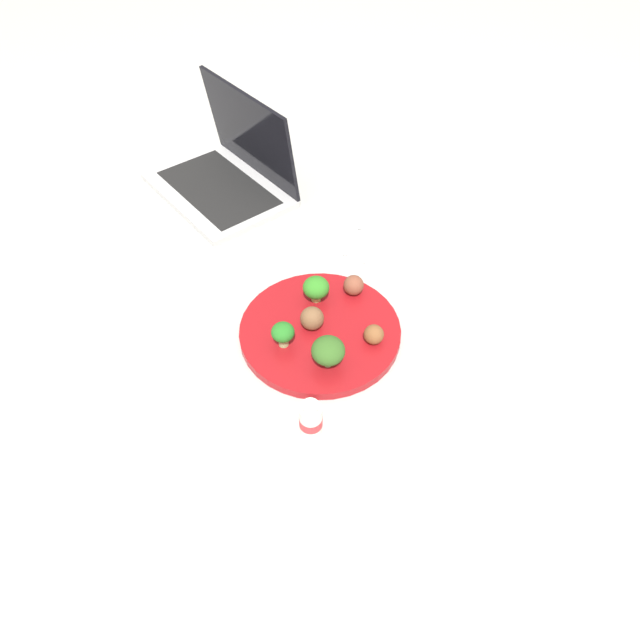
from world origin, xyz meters
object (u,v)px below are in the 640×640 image
meatball_far_rim (354,285)px  knife (372,238)px  napkin (363,240)px  fork (355,234)px  meatball_center (311,320)px  laptop (227,174)px  yogurt_bottle (311,419)px  broccoli_floret_mid_left (316,288)px  meatball_mid_left (374,334)px  broccoli_floret_front_right (328,351)px  plate (320,331)px  broccoli_floret_back_right (283,333)px

meatball_far_rim → knife: bearing=-1.2°
meatball_far_rim → napkin: size_ratio=0.22×
fork → knife: size_ratio=0.83×
meatball_center → napkin: 0.28m
laptop → yogurt_bottle: bearing=-148.9°
broccoli_floret_mid_left → napkin: (0.20, -0.05, -0.04)m
meatball_mid_left → broccoli_floret_front_right: bearing=137.4°
meatball_center → fork: (0.28, -0.02, -0.03)m
fork → meatball_far_rim: bearing=-169.8°
plate → meatball_far_rim: meatball_far_rim is taller
laptop → meatball_mid_left: bearing=-133.7°
meatball_center → yogurt_bottle: size_ratio=0.59×
meatball_far_rim → yogurt_bottle: size_ratio=0.53×
broccoli_floret_back_right → plate: bearing=-44.4°
napkin → laptop: 0.35m
napkin → fork: fork is taller
plate → meatball_far_rim: size_ratio=7.56×
broccoli_floret_front_right → meatball_center: (0.07, 0.05, -0.01)m
meatball_mid_left → knife: 0.29m
meatball_far_rim → laptop: bearing=51.3°
broccoli_floret_back_right → meatball_mid_left: size_ratio=1.37×
plate → meatball_center: meatball_center is taller
napkin → laptop: laptop is taller
broccoli_floret_back_right → laptop: bearing=31.2°
yogurt_bottle → knife: bearing=-0.8°
meatball_far_rim → laptop: size_ratio=0.10×
broccoli_floret_front_right → yogurt_bottle: bearing=-178.9°
broccoli_floret_mid_left → meatball_mid_left: broccoli_floret_mid_left is taller
meatball_center → broccoli_floret_front_right: bearing=-146.8°
broccoli_floret_front_right → napkin: bearing=1.5°
broccoli_floret_mid_left → broccoli_floret_back_right: broccoli_floret_mid_left is taller
plate → yogurt_bottle: (-0.19, -0.03, 0.02)m
meatball_far_rim → yogurt_bottle: bearing=179.4°
meatball_center → broccoli_floret_mid_left: bearing=8.0°
yogurt_bottle → laptop: laptop is taller
broccoli_floret_mid_left → knife: broccoli_floret_mid_left is taller
broccoli_floret_back_right → napkin: (0.32, -0.07, -0.04)m
broccoli_floret_back_right → knife: (0.33, -0.09, -0.04)m
meatball_mid_left → laptop: size_ratio=0.09×
laptop → napkin: bearing=-108.1°
broccoli_floret_back_right → meatball_mid_left: broccoli_floret_back_right is taller
broccoli_floret_back_right → fork: size_ratio=0.39×
meatball_far_rim → broccoli_floret_mid_left: bearing=119.4°
meatball_far_rim → meatball_center: (-0.10, 0.05, 0.00)m
fork → laptop: bearing=72.3°
plate → meatball_mid_left: meatball_mid_left is taller
knife → meatball_center: bearing=168.8°
plate → napkin: bearing=-4.9°
plate → meatball_center: bearing=106.2°
broccoli_floret_back_right → knife: size_ratio=0.32×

